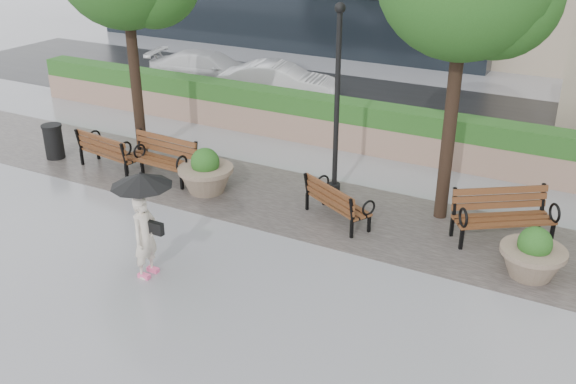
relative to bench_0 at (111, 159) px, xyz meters
The scene contains 15 objects.
ground 5.91m from the bench_0, 24.76° to the right, with size 100.00×100.00×0.00m, color gray.
cobble_strip 5.40m from the bench_0, ahead, with size 28.00×3.20×0.01m, color #383330.
hedge_wall 7.03m from the bench_0, 40.16° to the left, with size 24.00×0.80×1.35m.
asphalt_street 10.08m from the bench_0, 57.83° to the left, with size 40.00×7.00×0.00m, color black.
bench_0 is the anchor object (origin of this frame).
bench_1 1.49m from the bench_0, ahead, with size 1.99×0.89×1.04m.
bench_2 6.39m from the bench_0, ahead, with size 1.80×1.38×0.91m.
bench_3 9.78m from the bench_0, ahead, with size 2.09×1.79×1.08m.
planter_left 2.98m from the bench_0, ahead, with size 1.33×1.33×1.11m.
planter_right 10.52m from the bench_0, ahead, with size 1.21×1.21×1.01m.
trash_bin 1.94m from the bench_0, behind, with size 0.54×0.54×0.90m, color black.
lamppost 6.15m from the bench_0, 12.94° to the left, with size 0.28×0.28×4.48m.
car_left 8.32m from the bench_0, 106.73° to the left, with size 1.86×4.57×1.33m, color silver.
car_right 7.59m from the bench_0, 83.95° to the left, with size 1.42×4.07×1.34m, color silver.
pedestrian 5.59m from the bench_0, 40.37° to the right, with size 1.12×1.12×2.05m.
Camera 1 is at (6.06, -8.97, 6.44)m, focal length 40.00 mm.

